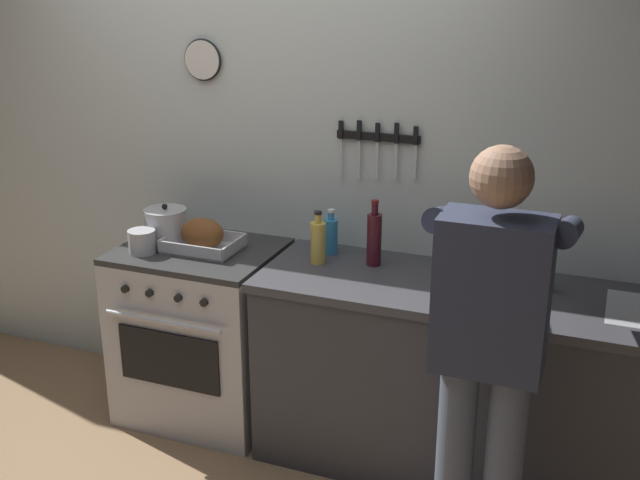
{
  "coord_description": "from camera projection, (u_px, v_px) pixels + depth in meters",
  "views": [
    {
      "loc": [
        1.63,
        -2.09,
        2.2
      ],
      "look_at": [
        0.48,
        0.85,
        1.08
      ],
      "focal_mm": 43.61,
      "sensor_mm": 36.0,
      "label": 1
    }
  ],
  "objects": [
    {
      "name": "roasting_pan",
      "position": [
        203.0,
        237.0,
        3.74
      ],
      "size": [
        0.35,
        0.26,
        0.16
      ],
      "color": "#B7B7BC",
      "rests_on": "stove"
    },
    {
      "name": "stove",
      "position": [
        202.0,
        332.0,
        3.93
      ],
      "size": [
        0.76,
        0.67,
        0.9
      ],
      "color": "#BCBCC1",
      "rests_on": "ground"
    },
    {
      "name": "bottle_olive_oil",
      "position": [
        465.0,
        248.0,
        3.42
      ],
      "size": [
        0.07,
        0.07,
        0.29
      ],
      "color": "#385623",
      "rests_on": "counter_block"
    },
    {
      "name": "stock_pot",
      "position": [
        166.0,
        226.0,
        3.82
      ],
      "size": [
        0.21,
        0.21,
        0.2
      ],
      "color": "#B7B7BC",
      "rests_on": "stove"
    },
    {
      "name": "saucepan",
      "position": [
        142.0,
        241.0,
        3.71
      ],
      "size": [
        0.13,
        0.13,
        0.11
      ],
      "color": "#B7B7BC",
      "rests_on": "stove"
    },
    {
      "name": "bottle_soy_sauce",
      "position": [
        547.0,
        274.0,
        3.25
      ],
      "size": [
        0.05,
        0.05,
        0.2
      ],
      "color": "black",
      "rests_on": "counter_block"
    },
    {
      "name": "bottle_wine_red",
      "position": [
        374.0,
        238.0,
        3.53
      ],
      "size": [
        0.07,
        0.07,
        0.31
      ],
      "color": "#47141E",
      "rests_on": "counter_block"
    },
    {
      "name": "bottle_cooking_oil",
      "position": [
        318.0,
        241.0,
        3.56
      ],
      "size": [
        0.07,
        0.07,
        0.25
      ],
      "color": "gold",
      "rests_on": "counter_block"
    },
    {
      "name": "cutting_board",
      "position": [
        486.0,
        295.0,
        3.21
      ],
      "size": [
        0.36,
        0.24,
        0.02
      ],
      "primitive_type": "cube",
      "color": "tan",
      "rests_on": "counter_block"
    },
    {
      "name": "counter_block",
      "position": [
        486.0,
        383.0,
        3.43
      ],
      "size": [
        2.03,
        0.65,
        0.9
      ],
      "color": "#38383D",
      "rests_on": "ground"
    },
    {
      "name": "bottle_dish_soap",
      "position": [
        331.0,
        235.0,
        3.69
      ],
      "size": [
        0.06,
        0.06,
        0.22
      ],
      "color": "#338CCC",
      "rests_on": "counter_block"
    },
    {
      "name": "person_cook",
      "position": [
        489.0,
        342.0,
        2.73
      ],
      "size": [
        0.51,
        0.63,
        1.66
      ],
      "rotation": [
        0.0,
        0.0,
        1.41
      ],
      "color": "#4C566B",
      "rests_on": "ground"
    },
    {
      "name": "wall_back",
      "position": [
        268.0,
        156.0,
        3.88
      ],
      "size": [
        6.0,
        0.13,
        2.6
      ],
      "color": "silver",
      "rests_on": "ground"
    }
  ]
}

